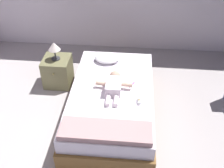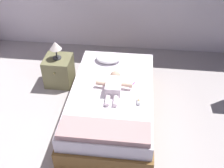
{
  "view_description": "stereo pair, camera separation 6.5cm",
  "coord_description": "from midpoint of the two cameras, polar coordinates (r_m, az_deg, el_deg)",
  "views": [
    {
      "loc": [
        0.17,
        -2.0,
        2.89
      ],
      "look_at": [
        -0.1,
        0.91,
        0.59
      ],
      "focal_mm": 42.85,
      "sensor_mm": 36.0,
      "label": 1
    },
    {
      "loc": [
        0.23,
        -2.0,
        2.89
      ],
      "look_at": [
        -0.1,
        0.91,
        0.59
      ],
      "focal_mm": 42.85,
      "sensor_mm": 36.0,
      "label": 2
    }
  ],
  "objects": [
    {
      "name": "blanket",
      "position": [
        3.17,
        -1.09,
        -9.97
      ],
      "size": [
        1.09,
        0.34,
        0.08
      ],
      "color": "#B18888",
      "rests_on": "bed"
    },
    {
      "name": "ground_plane",
      "position": [
        3.52,
        0.5,
        -16.97
      ],
      "size": [
        8.0,
        8.0,
        0.0
      ],
      "primitive_type": "plane",
      "color": "#ACA3A2"
    },
    {
      "name": "pillow",
      "position": [
        4.35,
        -0.36,
        5.61
      ],
      "size": [
        0.4,
        0.32,
        0.11
      ],
      "color": "white",
      "rests_on": "bed"
    },
    {
      "name": "bed",
      "position": [
        3.95,
        0.47,
        -4.01
      ],
      "size": [
        1.21,
        2.08,
        0.49
      ],
      "color": "brown",
      "rests_on": "ground_plane"
    },
    {
      "name": "toothbrush",
      "position": [
        3.87,
        4.89,
        -0.1
      ],
      "size": [
        0.08,
        0.14,
        0.02
      ],
      "color": "#B33A99",
      "rests_on": "bed"
    },
    {
      "name": "lamp",
      "position": [
        4.4,
        -11.58,
        7.84
      ],
      "size": [
        0.19,
        0.19,
        0.31
      ],
      "color": "#333338",
      "rests_on": "nightstand"
    },
    {
      "name": "baby",
      "position": [
        3.75,
        0.88,
        -0.23
      ],
      "size": [
        0.52,
        0.66,
        0.16
      ],
      "color": "white",
      "rests_on": "bed"
    },
    {
      "name": "nightstand",
      "position": [
        4.65,
        -10.85,
        2.83
      ],
      "size": [
        0.45,
        0.48,
        0.5
      ],
      "color": "#6E6B46",
      "rests_on": "ground_plane"
    },
    {
      "name": "baby_bottle",
      "position": [
        3.57,
        6.23,
        -3.7
      ],
      "size": [
        0.05,
        0.11,
        0.07
      ],
      "color": "white",
      "rests_on": "bed"
    }
  ]
}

